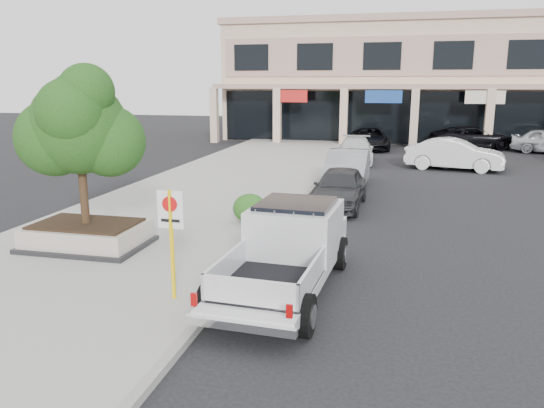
{
  "coord_description": "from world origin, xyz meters",
  "views": [
    {
      "loc": [
        1.96,
        -12.32,
        4.53
      ],
      "look_at": [
        -1.33,
        1.5,
        1.29
      ],
      "focal_mm": 35.0,
      "sensor_mm": 36.0,
      "label": 1
    }
  ],
  "objects_px": {
    "planter": "(87,235)",
    "lot_car_b": "(454,154)",
    "no_parking_sign": "(171,230)",
    "curb_car_a": "(340,188)",
    "curb_car_b": "(347,169)",
    "lot_car_d": "(473,137)",
    "planter_tree": "(86,127)",
    "lot_car_a": "(465,154)",
    "curb_car_d": "(370,139)",
    "pickup_truck": "(284,252)",
    "curb_car_c": "(355,150)"
  },
  "relations": [
    {
      "from": "curb_car_d",
      "to": "lot_car_d",
      "type": "xyz_separation_m",
      "value": [
        7.07,
        2.16,
        0.05
      ]
    },
    {
      "from": "pickup_truck",
      "to": "curb_car_d",
      "type": "distance_m",
      "value": 26.86
    },
    {
      "from": "planter",
      "to": "curb_car_a",
      "type": "height_order",
      "value": "curb_car_a"
    },
    {
      "from": "curb_car_a",
      "to": "lot_car_a",
      "type": "relative_size",
      "value": 1.02
    },
    {
      "from": "curb_car_b",
      "to": "curb_car_d",
      "type": "height_order",
      "value": "curb_car_b"
    },
    {
      "from": "curb_car_c",
      "to": "pickup_truck",
      "type": "bearing_deg",
      "value": -93.44
    },
    {
      "from": "curb_car_b",
      "to": "lot_car_a",
      "type": "relative_size",
      "value": 1.17
    },
    {
      "from": "planter",
      "to": "planter_tree",
      "type": "bearing_deg",
      "value": 48.97
    },
    {
      "from": "planter",
      "to": "lot_car_d",
      "type": "height_order",
      "value": "lot_car_d"
    },
    {
      "from": "planter",
      "to": "curb_car_b",
      "type": "bearing_deg",
      "value": 61.17
    },
    {
      "from": "curb_car_d",
      "to": "lot_car_d",
      "type": "distance_m",
      "value": 7.39
    },
    {
      "from": "curb_car_a",
      "to": "lot_car_b",
      "type": "relative_size",
      "value": 0.86
    },
    {
      "from": "lot_car_b",
      "to": "no_parking_sign",
      "type": "bearing_deg",
      "value": 170.83
    },
    {
      "from": "pickup_truck",
      "to": "curb_car_a",
      "type": "height_order",
      "value": "pickup_truck"
    },
    {
      "from": "lot_car_b",
      "to": "lot_car_d",
      "type": "bearing_deg",
      "value": -0.91
    },
    {
      "from": "planter",
      "to": "curb_car_d",
      "type": "distance_m",
      "value": 26.05
    },
    {
      "from": "no_parking_sign",
      "to": "curb_car_b",
      "type": "relative_size",
      "value": 0.46
    },
    {
      "from": "lot_car_b",
      "to": "lot_car_a",
      "type": "bearing_deg",
      "value": -18.1
    },
    {
      "from": "no_parking_sign",
      "to": "curb_car_b",
      "type": "distance_m",
      "value": 13.96
    },
    {
      "from": "lot_car_a",
      "to": "curb_car_d",
      "type": "bearing_deg",
      "value": 32.11
    },
    {
      "from": "planter",
      "to": "pickup_truck",
      "type": "height_order",
      "value": "pickup_truck"
    },
    {
      "from": "planter",
      "to": "curb_car_c",
      "type": "bearing_deg",
      "value": 72.83
    },
    {
      "from": "planter",
      "to": "curb_car_a",
      "type": "bearing_deg",
      "value": 48.79
    },
    {
      "from": "planter_tree",
      "to": "no_parking_sign",
      "type": "height_order",
      "value": "planter_tree"
    },
    {
      "from": "lot_car_b",
      "to": "planter",
      "type": "bearing_deg",
      "value": 158.15
    },
    {
      "from": "pickup_truck",
      "to": "curb_car_c",
      "type": "distance_m",
      "value": 20.22
    },
    {
      "from": "pickup_truck",
      "to": "lot_car_b",
      "type": "bearing_deg",
      "value": 77.58
    },
    {
      "from": "planter_tree",
      "to": "pickup_truck",
      "type": "height_order",
      "value": "planter_tree"
    },
    {
      "from": "curb_car_d",
      "to": "no_parking_sign",
      "type": "bearing_deg",
      "value": -102.78
    },
    {
      "from": "planter",
      "to": "curb_car_b",
      "type": "distance_m",
      "value": 12.52
    },
    {
      "from": "curb_car_b",
      "to": "curb_car_d",
      "type": "xyz_separation_m",
      "value": [
        0.19,
        14.33,
        -0.09
      ]
    },
    {
      "from": "no_parking_sign",
      "to": "pickup_truck",
      "type": "distance_m",
      "value": 2.51
    },
    {
      "from": "curb_car_b",
      "to": "lot_car_b",
      "type": "height_order",
      "value": "lot_car_b"
    },
    {
      "from": "pickup_truck",
      "to": "curb_car_b",
      "type": "relative_size",
      "value": 1.17
    },
    {
      "from": "planter_tree",
      "to": "pickup_truck",
      "type": "xyz_separation_m",
      "value": [
        5.71,
        -1.72,
        -2.49
      ]
    },
    {
      "from": "curb_car_c",
      "to": "lot_car_d",
      "type": "bearing_deg",
      "value": 45.77
    },
    {
      "from": "no_parking_sign",
      "to": "pickup_truck",
      "type": "bearing_deg",
      "value": 30.49
    },
    {
      "from": "curb_car_a",
      "to": "curb_car_b",
      "type": "height_order",
      "value": "curb_car_b"
    },
    {
      "from": "planter_tree",
      "to": "curb_car_a",
      "type": "relative_size",
      "value": 0.92
    },
    {
      "from": "planter",
      "to": "lot_car_d",
      "type": "bearing_deg",
      "value": 64.16
    },
    {
      "from": "curb_car_a",
      "to": "curb_car_b",
      "type": "bearing_deg",
      "value": 93.22
    },
    {
      "from": "no_parking_sign",
      "to": "lot_car_d",
      "type": "bearing_deg",
      "value": 72.52
    },
    {
      "from": "lot_car_a",
      "to": "planter",
      "type": "bearing_deg",
      "value": 140.74
    },
    {
      "from": "curb_car_b",
      "to": "lot_car_d",
      "type": "height_order",
      "value": "curb_car_b"
    },
    {
      "from": "planter",
      "to": "lot_car_b",
      "type": "bearing_deg",
      "value": 57.12
    },
    {
      "from": "pickup_truck",
      "to": "curb_car_a",
      "type": "xyz_separation_m",
      "value": [
        0.28,
        8.56,
        -0.18
      ]
    },
    {
      "from": "lot_car_a",
      "to": "lot_car_b",
      "type": "bearing_deg",
      "value": 144.27
    },
    {
      "from": "curb_car_d",
      "to": "lot_car_d",
      "type": "bearing_deg",
      "value": 9.22
    },
    {
      "from": "pickup_truck",
      "to": "lot_car_d",
      "type": "distance_m",
      "value": 29.96
    },
    {
      "from": "curb_car_d",
      "to": "lot_car_b",
      "type": "bearing_deg",
      "value": -66.57
    }
  ]
}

